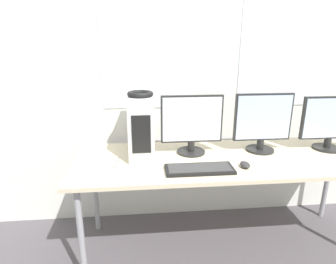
{
  "coord_description": "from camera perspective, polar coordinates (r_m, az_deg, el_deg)",
  "views": [
    {
      "loc": [
        -0.6,
        -1.42,
        1.49
      ],
      "look_at": [
        -0.43,
        0.37,
        0.93
      ],
      "focal_mm": 30.0,
      "sensor_mm": 36.0,
      "label": 1
    }
  ],
  "objects": [
    {
      "name": "desk",
      "position": [
        2.05,
        12.15,
        -6.2
      ],
      "size": [
        2.15,
        0.73,
        0.73
      ],
      "color": "beige",
      "rests_on": "ground_plane"
    },
    {
      "name": "keyboard",
      "position": [
        1.79,
        6.41,
        -7.47
      ],
      "size": [
        0.43,
        0.17,
        0.02
      ],
      "color": "black",
      "rests_on": "desk"
    },
    {
      "name": "pc_tower",
      "position": [
        1.99,
        -5.48,
        1.27
      ],
      "size": [
        0.17,
        0.41,
        0.42
      ],
      "color": "silver",
      "rests_on": "desk"
    },
    {
      "name": "monitor_right_far",
      "position": [
        2.39,
        30.23,
        1.69
      ],
      "size": [
        0.46,
        0.2,
        0.4
      ],
      "color": "black",
      "rests_on": "desk"
    },
    {
      "name": "monitor_main",
      "position": [
        2.0,
        4.83,
        1.62
      ],
      "size": [
        0.44,
        0.2,
        0.43
      ],
      "color": "black",
      "rests_on": "desk"
    },
    {
      "name": "wall_back",
      "position": [
        2.37,
        9.57,
        13.75
      ],
      "size": [
        8.0,
        0.07,
        2.7
      ],
      "color": "silver",
      "rests_on": "ground_plane"
    },
    {
      "name": "headphones",
      "position": [
        1.94,
        -5.67,
        7.72
      ],
      "size": [
        0.18,
        0.18,
        0.03
      ],
      "color": "black",
      "rests_on": "pc_tower"
    },
    {
      "name": "cell_phone",
      "position": [
        1.91,
        -10.86,
        -6.16
      ],
      "size": [
        0.06,
        0.15,
        0.01
      ],
      "rotation": [
        0.0,
        0.0,
        0.01
      ],
      "color": "#99999E",
      "rests_on": "desk"
    },
    {
      "name": "mouse",
      "position": [
        1.89,
        15.37,
        -6.43
      ],
      "size": [
        0.06,
        0.09,
        0.04
      ],
      "color": "#2D2D2D",
      "rests_on": "desk"
    },
    {
      "name": "monitor_right_near",
      "position": [
        2.15,
        18.67,
        1.89
      ],
      "size": [
        0.42,
        0.2,
        0.43
      ],
      "color": "black",
      "rests_on": "desk"
    }
  ]
}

